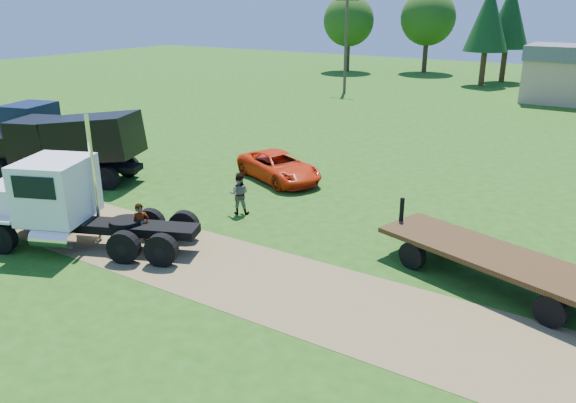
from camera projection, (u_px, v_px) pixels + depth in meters
The scene contains 10 objects.
ground at pixel (236, 272), 17.88m from camera, with size 140.00×140.00×0.00m, color #234A10.
dirt_track at pixel (236, 272), 17.88m from camera, with size 120.00×4.20×0.01m, color olive.
white_semi_tractor at pixel (60, 203), 19.44m from camera, with size 7.65×5.00×4.58m.
black_dump_truck at pixel (68, 143), 26.50m from camera, with size 7.79×4.73×3.34m.
navy_truck at pixel (42, 132), 29.93m from camera, with size 7.10×4.04×3.02m.
orange_pickup at pixel (279, 166), 26.85m from camera, with size 2.23×4.84×1.34m, color red.
flatbed_trailer at pixel (493, 260), 16.88m from camera, with size 7.54×4.17×1.85m.
spectator_a at pixel (141, 226), 19.37m from camera, with size 0.60×0.39×1.63m, color #999999.
spectator_b at pixel (239, 194), 22.54m from camera, with size 0.81×0.63×1.67m, color #999999.
tan_shed at pixel (565, 73), 46.80m from camera, with size 6.20×5.40×4.70m.
Camera 1 is at (10.03, -12.66, 8.18)m, focal length 35.00 mm.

